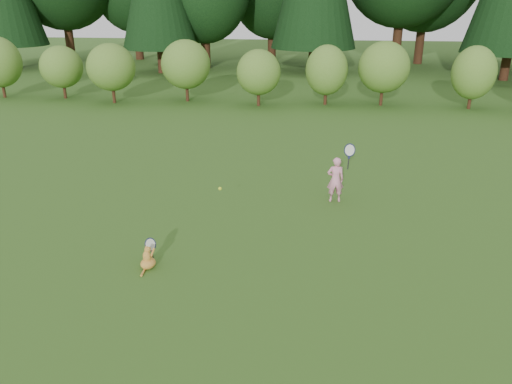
# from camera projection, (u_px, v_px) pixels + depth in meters

# --- Properties ---
(ground) EXTENTS (100.00, 100.00, 0.00)m
(ground) POSITION_uv_depth(u_px,v_px,m) (241.00, 239.00, 9.80)
(ground) COLOR #2D4C15
(ground) RESTS_ON ground
(shrub_row) EXTENTS (28.00, 3.00, 2.80)m
(shrub_row) POSITION_uv_depth(u_px,v_px,m) (287.00, 74.00, 21.30)
(shrub_row) COLOR #527825
(shrub_row) RESTS_ON ground
(child) EXTENTS (0.61, 0.39, 1.59)m
(child) POSITION_uv_depth(u_px,v_px,m) (336.00, 179.00, 11.43)
(child) COLOR pink
(child) RESTS_ON ground
(cat) EXTENTS (0.41, 0.65, 0.56)m
(cat) POSITION_uv_depth(u_px,v_px,m) (148.00, 256.00, 8.71)
(cat) COLOR #BF6F24
(cat) RESTS_ON ground
(tennis_ball) EXTENTS (0.08, 0.08, 0.08)m
(tennis_ball) POSITION_uv_depth(u_px,v_px,m) (220.00, 189.00, 10.79)
(tennis_ball) COLOR #CCCE18
(tennis_ball) RESTS_ON ground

